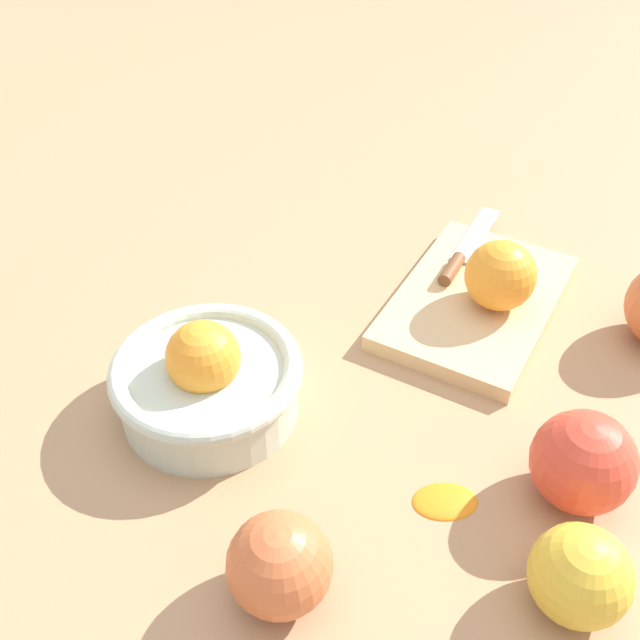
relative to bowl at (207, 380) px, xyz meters
The scene contains 9 objects.
ground_plane 0.16m from the bowl, 44.43° to the right, with size 2.40×2.40×0.00m, color tan.
bowl is the anchor object (origin of this frame).
cutting_board 0.29m from the bowl, 26.12° to the right, with size 0.22×0.14×0.02m, color #DBB77F.
orange_on_board 0.30m from the bowl, 29.64° to the right, with size 0.07×0.07×0.07m, color orange.
knife 0.32m from the bowl, 15.44° to the right, with size 0.16×0.04×0.01m.
apple_front_left 0.19m from the bowl, 122.88° to the right, with size 0.07×0.07×0.07m, color #CC6638.
apple_front_left_2 0.33m from the bowl, 88.24° to the right, with size 0.07×0.07×0.07m, color gold.
apple_front_center 0.31m from the bowl, 71.39° to the right, with size 0.08×0.08×0.08m, color #D6422D.
citrus_peel 0.22m from the bowl, 81.19° to the right, with size 0.05×0.04×0.01m, color orange.
Camera 1 is at (-0.43, -0.23, 0.50)m, focal length 43.09 mm.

